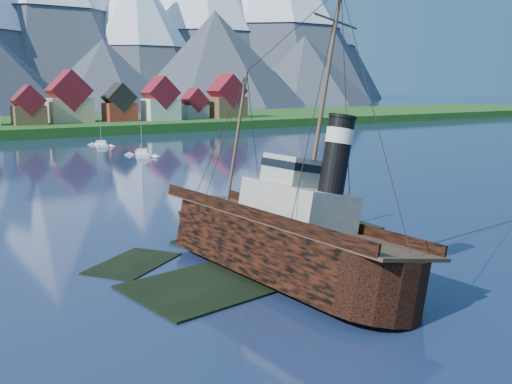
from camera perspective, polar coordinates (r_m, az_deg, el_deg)
ground at (r=49.18m, az=0.28°, el=-7.24°), size 1400.00×1400.00×0.00m
shoal at (r=51.93m, az=0.63°, el=-6.67°), size 31.71×21.24×1.14m
tugboat_wreck at (r=46.96m, az=0.84°, el=-4.28°), size 7.01×30.20×23.93m
sailboat_d at (r=126.12m, az=-11.32°, el=3.67°), size 4.85×9.42×12.49m
sailboat_e at (r=149.86m, az=-15.20°, el=4.56°), size 4.50×9.93×11.17m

